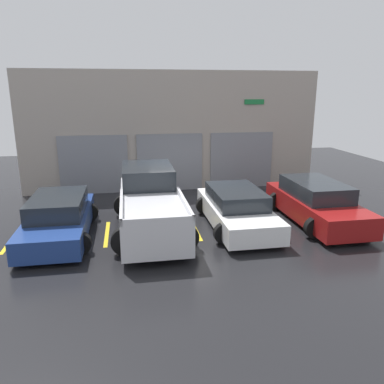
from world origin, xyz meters
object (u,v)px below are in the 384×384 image
(sedan_white, at_px, (236,209))
(pickup_truck, at_px, (150,203))
(van_right, at_px, (59,218))
(sedan_side, at_px, (315,203))

(sedan_white, bearing_deg, pickup_truck, 174.49)
(sedan_white, distance_m, van_right, 5.63)
(sedan_side, relative_size, van_right, 1.06)
(pickup_truck, bearing_deg, sedan_side, -2.76)
(pickup_truck, height_order, sedan_side, pickup_truck)
(sedan_white, xyz_separation_m, van_right, (-5.63, 0.00, 0.01))
(pickup_truck, bearing_deg, van_right, -174.52)
(sedan_white, bearing_deg, sedan_side, -0.00)
(sedan_white, relative_size, sedan_side, 0.96)
(pickup_truck, xyz_separation_m, van_right, (-2.81, -0.27, -0.27))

